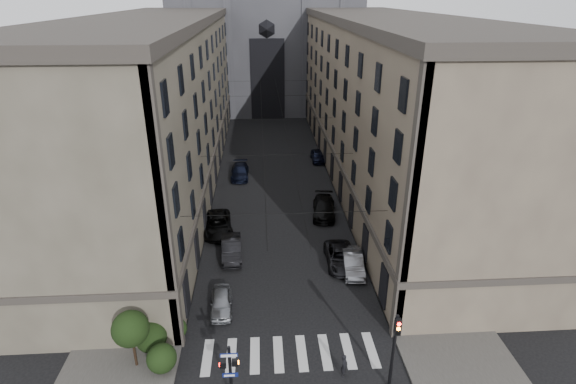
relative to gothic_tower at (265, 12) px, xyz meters
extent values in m
cube|color=#383533|center=(-10.50, -38.96, -17.72)|extent=(7.00, 80.00, 0.15)
cube|color=#383533|center=(10.50, -38.96, -17.72)|extent=(7.00, 80.00, 0.15)
cube|color=beige|center=(0.00, -69.96, -17.79)|extent=(11.00, 3.20, 0.01)
cube|color=#4C473A|center=(-13.50, -38.96, -8.80)|extent=(13.00, 60.00, 18.00)
cube|color=#38332D|center=(-13.50, -38.96, 0.60)|extent=(13.60, 60.60, 0.90)
cube|color=#38332D|center=(-13.50, -38.96, -13.60)|extent=(13.40, 60.30, 0.50)
cube|color=brown|center=(13.50, -38.96, -8.80)|extent=(13.00, 60.00, 18.00)
cube|color=#38332D|center=(13.50, -38.96, 0.60)|extent=(13.60, 60.60, 0.90)
cube|color=#38332D|center=(13.50, -38.96, -13.60)|extent=(13.40, 60.30, 0.50)
cube|color=#2D2D33|center=(0.00, 0.04, -2.80)|extent=(34.00, 22.00, 30.00)
cube|color=black|center=(0.00, -11.01, -10.80)|extent=(6.00, 0.30, 14.00)
cylinder|color=black|center=(-3.50, -73.46, -15.80)|extent=(0.18, 0.18, 4.00)
cube|color=orange|center=(-3.22, -73.46, -14.90)|extent=(0.34, 0.24, 0.38)
cube|color=#FF0C07|center=(-3.88, -73.36, -15.10)|extent=(0.34, 0.24, 0.38)
cube|color=navy|center=(-3.50, -73.59, -14.25)|extent=(0.95, 0.05, 0.24)
cube|color=navy|center=(-3.50, -73.59, -15.65)|extent=(0.85, 0.05, 0.27)
cylinder|color=black|center=(5.60, -72.96, -15.20)|extent=(0.20, 0.20, 5.20)
cube|color=black|center=(5.60, -73.18, -13.20)|extent=(0.34, 0.30, 1.00)
cylinder|color=#FF0C07|center=(5.60, -73.34, -12.88)|extent=(0.22, 0.05, 0.22)
cylinder|color=orange|center=(5.60, -73.34, -13.20)|extent=(0.22, 0.05, 0.22)
cylinder|color=black|center=(5.60, -73.34, -13.52)|extent=(0.22, 0.05, 0.22)
sphere|color=black|center=(-7.80, -70.96, -16.75)|extent=(1.80, 1.80, 1.80)
sphere|color=black|center=(-8.80, -69.16, -16.65)|extent=(2.00, 2.00, 2.00)
sphere|color=black|center=(-7.40, -68.16, -16.95)|extent=(1.40, 1.40, 1.40)
cylinder|color=black|center=(-9.50, -70.46, -16.45)|extent=(0.16, 0.16, 2.40)
sphere|color=black|center=(-9.50, -70.46, -14.85)|extent=(2.20, 2.20, 2.20)
cylinder|color=black|center=(0.00, -64.96, -10.30)|extent=(14.00, 0.03, 0.03)
cylinder|color=black|center=(0.00, -52.96, -10.30)|extent=(14.00, 0.03, 0.03)
cylinder|color=black|center=(0.00, -39.96, -10.30)|extent=(14.00, 0.03, 0.03)
cylinder|color=black|center=(0.00, -26.96, -10.30)|extent=(14.00, 0.03, 0.03)
cylinder|color=black|center=(0.00, -14.96, -10.30)|extent=(14.00, 0.03, 0.03)
cylinder|color=black|center=(-1.30, -38.96, -10.70)|extent=(0.03, 60.00, 0.03)
cylinder|color=black|center=(1.30, -38.96, -10.70)|extent=(0.03, 60.00, 0.03)
imported|color=gray|center=(-4.66, -65.28, -17.14)|extent=(1.73, 3.94, 1.32)
imported|color=black|center=(-4.30, -58.12, -17.01)|extent=(1.98, 4.91, 1.59)
imported|color=black|center=(-5.85, -53.51, -17.00)|extent=(3.34, 6.02, 1.59)
imported|color=black|center=(-4.20, -39.60, -17.04)|extent=(2.13, 5.22, 1.51)
imported|color=gray|center=(5.80, -60.89, -17.05)|extent=(1.93, 4.65, 1.50)
imported|color=black|center=(4.95, -59.92, -17.08)|extent=(2.45, 5.19, 1.43)
imported|color=black|center=(4.82, -50.57, -16.99)|extent=(2.95, 5.80, 1.61)
imported|color=black|center=(6.20, -34.26, -17.08)|extent=(1.72, 4.24, 1.44)
imported|color=black|center=(3.10, -71.96, -17.01)|extent=(0.56, 0.67, 1.57)
camera|label=1|loc=(-1.54, -91.93, 3.28)|focal=28.00mm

